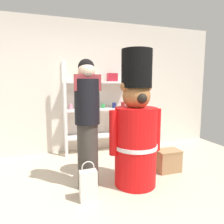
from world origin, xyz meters
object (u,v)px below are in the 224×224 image
Objects in this scene: person_shopper at (87,122)px; shopping_bag at (88,185)px; teddy_bear_guard at (136,129)px; merchandise_shelf at (98,106)px; display_crate at (168,160)px.

shopping_bag is at bearing -101.39° from person_shopper.
merchandise_shelf is at bearing 94.53° from teddy_bear_guard.
teddy_bear_guard is at bearing -161.45° from display_crate.
person_shopper is 4.49× the size of display_crate.
merchandise_shelf is 1.00× the size of teddy_bear_guard.
merchandise_shelf is 1.07× the size of person_shopper.
person_shopper is (-0.62, 0.12, 0.11)m from teddy_bear_guard.
shopping_bag reaches higher than display_crate.
shopping_bag is (-0.69, -0.21, -0.58)m from teddy_bear_guard.
person_shopper reaches higher than shopping_bag.
display_crate is (1.35, 0.43, -0.02)m from shopping_bag.
merchandise_shelf is at bearing 71.79° from shopping_bag.
teddy_bear_guard is 1.07× the size of person_shopper.
person_shopper is 1.47m from display_crate.
person_shopper is at bearing -109.73° from merchandise_shelf.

